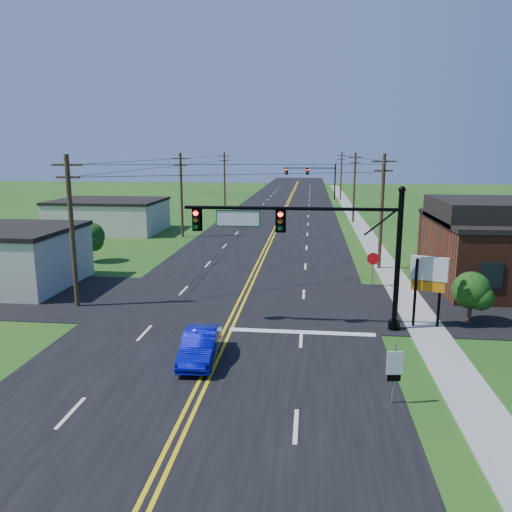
# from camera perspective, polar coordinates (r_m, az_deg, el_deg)

# --- Properties ---
(ground) EXTENTS (260.00, 260.00, 0.00)m
(ground) POSITION_cam_1_polar(r_m,az_deg,el_deg) (20.13, -7.11, -15.28)
(ground) COLOR #164814
(ground) RESTS_ON ground
(road_main) EXTENTS (16.00, 220.00, 0.04)m
(road_main) POSITION_cam_1_polar(r_m,az_deg,el_deg) (68.15, 2.61, 4.17)
(road_main) COLOR black
(road_main) RESTS_ON ground
(road_cross) EXTENTS (70.00, 10.00, 0.04)m
(road_cross) POSITION_cam_1_polar(r_m,az_deg,el_deg) (31.08, -2.01, -5.22)
(road_cross) COLOR black
(road_cross) RESTS_ON ground
(sidewalk) EXTENTS (2.00, 160.00, 0.08)m
(sidewalk) POSITION_cam_1_polar(r_m,az_deg,el_deg) (58.44, 12.29, 2.64)
(sidewalk) COLOR gray
(sidewalk) RESTS_ON ground
(signal_mast_main) EXTENTS (11.30, 0.60, 7.48)m
(signal_mast_main) POSITION_cam_1_polar(r_m,az_deg,el_deg) (25.77, 6.21, 1.96)
(signal_mast_main) COLOR black
(signal_mast_main) RESTS_ON ground
(signal_mast_far) EXTENTS (10.98, 0.60, 7.48)m
(signal_mast_far) POSITION_cam_1_polar(r_m,az_deg,el_deg) (97.50, 6.44, 9.10)
(signal_mast_far) COLOR black
(signal_mast_far) RESTS_ON ground
(cream_bldg_far) EXTENTS (12.20, 9.20, 3.70)m
(cream_bldg_far) POSITION_cam_1_polar(r_m,az_deg,el_deg) (60.55, -16.47, 4.48)
(cream_bldg_far) COLOR beige
(cream_bldg_far) RESTS_ON ground
(utility_pole_left_a) EXTENTS (1.80, 0.28, 9.00)m
(utility_pole_left_a) POSITION_cam_1_polar(r_m,az_deg,el_deg) (31.01, -20.31, 2.92)
(utility_pole_left_a) COLOR #311E16
(utility_pole_left_a) RESTS_ON ground
(utility_pole_left_b) EXTENTS (1.80, 0.28, 9.00)m
(utility_pole_left_b) POSITION_cam_1_polar(r_m,az_deg,el_deg) (54.37, -8.53, 7.08)
(utility_pole_left_b) COLOR #311E16
(utility_pole_left_b) RESTS_ON ground
(utility_pole_left_c) EXTENTS (1.80, 0.28, 9.00)m
(utility_pole_left_c) POSITION_cam_1_polar(r_m,az_deg,el_deg) (80.71, -3.62, 8.71)
(utility_pole_left_c) COLOR #311E16
(utility_pole_left_c) RESTS_ON ground
(utility_pole_right_a) EXTENTS (1.80, 0.28, 9.00)m
(utility_pole_right_a) POSITION_cam_1_polar(r_m,az_deg,el_deg) (40.01, 14.17, 5.16)
(utility_pole_right_a) COLOR #311E16
(utility_pole_right_a) RESTS_ON ground
(utility_pole_right_b) EXTENTS (1.80, 0.28, 9.00)m
(utility_pole_right_b) POSITION_cam_1_polar(r_m,az_deg,el_deg) (65.77, 11.16, 7.80)
(utility_pole_right_b) COLOR #311E16
(utility_pole_right_b) RESTS_ON ground
(utility_pole_right_c) EXTENTS (1.80, 0.28, 9.00)m
(utility_pole_right_c) POSITION_cam_1_polar(r_m,az_deg,el_deg) (95.65, 9.70, 9.06)
(utility_pole_right_c) COLOR #311E16
(utility_pole_right_c) RESTS_ON ground
(tree_right_back) EXTENTS (3.00, 3.00, 4.10)m
(tree_right_back) POSITION_cam_1_polar(r_m,az_deg,el_deg) (45.41, 21.14, 2.78)
(tree_right_back) COLOR #311E16
(tree_right_back) RESTS_ON ground
(shrub_corner) EXTENTS (2.00, 2.00, 2.86)m
(shrub_corner) POSITION_cam_1_polar(r_m,az_deg,el_deg) (29.18, 23.39, -3.62)
(shrub_corner) COLOR #311E16
(shrub_corner) RESTS_ON ground
(tree_left) EXTENTS (2.40, 2.40, 3.37)m
(tree_left) POSITION_cam_1_polar(r_m,az_deg,el_deg) (44.01, -18.43, 2.13)
(tree_left) COLOR #311E16
(tree_left) RESTS_ON ground
(blue_car) EXTENTS (1.65, 4.20, 1.36)m
(blue_car) POSITION_cam_1_polar(r_m,az_deg,el_deg) (22.59, -6.40, -10.24)
(blue_car) COLOR #070AA4
(blue_car) RESTS_ON ground
(distant_car) EXTENTS (2.27, 4.26, 1.38)m
(distant_car) POSITION_cam_1_polar(r_m,az_deg,el_deg) (63.55, -1.78, 4.23)
(distant_car) COLOR #B4B4B9
(distant_car) RESTS_ON ground
(route_sign) EXTENTS (0.60, 0.13, 2.40)m
(route_sign) POSITION_cam_1_polar(r_m,az_deg,el_deg) (19.29, 15.54, -12.30)
(route_sign) COLOR slate
(route_sign) RESTS_ON ground
(stop_sign) EXTENTS (0.86, 0.24, 2.45)m
(stop_sign) POSITION_cam_1_polar(r_m,az_deg,el_deg) (34.81, 13.23, -0.70)
(stop_sign) COLOR slate
(stop_sign) RESTS_ON ground
(pylon_sign) EXTENTS (1.84, 0.89, 3.83)m
(pylon_sign) POSITION_cam_1_polar(r_m,az_deg,el_deg) (27.39, 19.13, -2.21)
(pylon_sign) COLOR black
(pylon_sign) RESTS_ON ground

